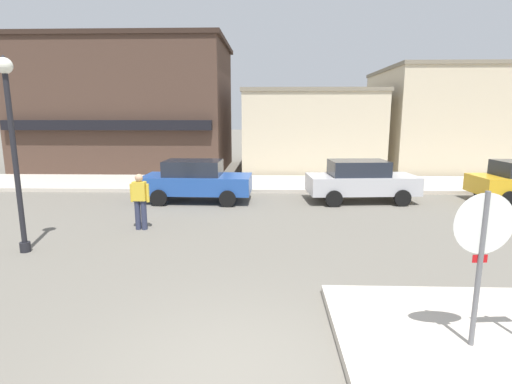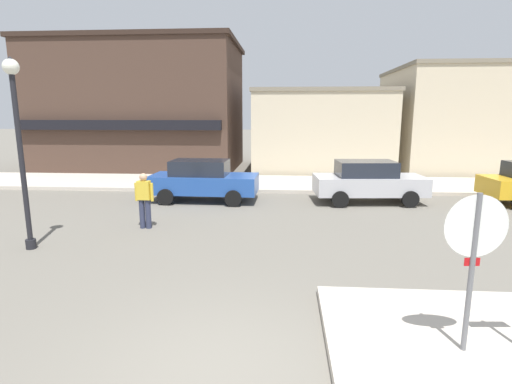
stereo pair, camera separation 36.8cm
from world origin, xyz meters
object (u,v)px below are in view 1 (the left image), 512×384
(stop_sign, at_px, (481,250))
(lamp_post, at_px, (11,128))
(parked_car_second, at_px, (361,180))
(parked_car_nearest, at_px, (197,180))
(pedestrian_crossing_near, at_px, (140,200))

(stop_sign, height_order, lamp_post, lamp_post)
(lamp_post, height_order, parked_car_second, lamp_post)
(lamp_post, distance_m, parked_car_nearest, 6.89)
(pedestrian_crossing_near, bearing_deg, parked_car_nearest, 76.23)
(parked_car_nearest, relative_size, pedestrian_crossing_near, 2.51)
(parked_car_second, height_order, pedestrian_crossing_near, pedestrian_crossing_near)
(parked_car_nearest, bearing_deg, pedestrian_crossing_near, -103.77)
(stop_sign, distance_m, parked_car_nearest, 11.12)
(stop_sign, distance_m, lamp_post, 9.59)
(stop_sign, height_order, parked_car_second, stop_sign)
(stop_sign, distance_m, pedestrian_crossing_near, 8.73)
(parked_car_nearest, distance_m, pedestrian_crossing_near, 3.89)
(parked_car_second, bearing_deg, parked_car_nearest, -178.21)
(parked_car_second, distance_m, pedestrian_crossing_near, 8.13)
(lamp_post, xyz_separation_m, pedestrian_crossing_near, (2.20, 1.97, -2.09))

